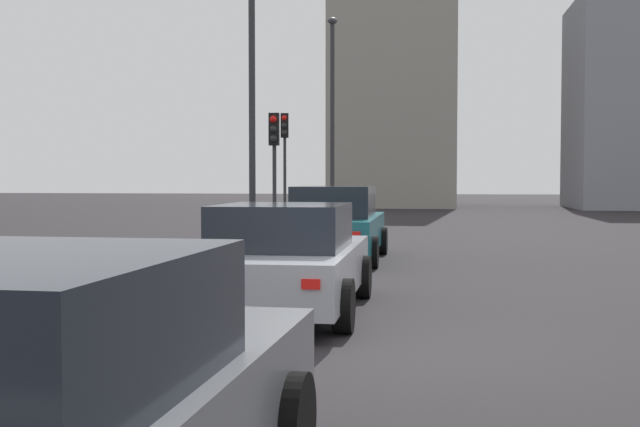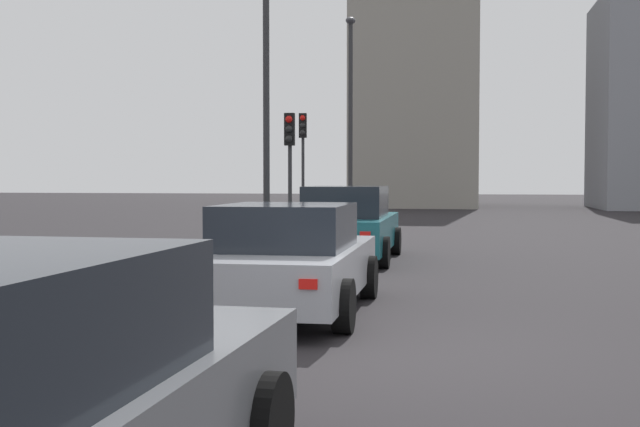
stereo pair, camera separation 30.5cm
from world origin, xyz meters
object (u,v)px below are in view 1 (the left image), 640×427
(street_lamp_far, at_px, (332,104))
(car_teal_right_lead, at_px, (335,225))
(car_silver_right_second, at_px, (285,260))
(street_lamp_kerbside, at_px, (252,52))
(traffic_light_near_left, at_px, (274,149))
(car_grey_right_third, at_px, (22,421))
(traffic_light_near_right, at_px, (285,145))

(street_lamp_far, bearing_deg, car_teal_right_lead, -172.67)
(car_silver_right_second, xyz_separation_m, street_lamp_kerbside, (9.01, 2.47, 4.17))
(car_teal_right_lead, distance_m, car_silver_right_second, 6.85)
(car_teal_right_lead, height_order, traffic_light_near_left, traffic_light_near_left)
(car_grey_right_third, relative_size, traffic_light_near_right, 1.07)
(street_lamp_kerbside, bearing_deg, street_lamp_far, -4.47)
(car_silver_right_second, relative_size, car_grey_right_third, 1.00)
(car_grey_right_third, bearing_deg, traffic_light_near_right, 9.97)
(car_silver_right_second, relative_size, street_lamp_far, 0.59)
(car_grey_right_third, distance_m, traffic_light_near_right, 26.46)
(car_teal_right_lead, bearing_deg, car_silver_right_second, -178.48)
(car_grey_right_third, bearing_deg, street_lamp_kerbside, 11.22)
(traffic_light_near_left, xyz_separation_m, traffic_light_near_right, (7.27, 1.03, 0.40))
(traffic_light_near_right, bearing_deg, car_grey_right_third, 1.93)
(car_silver_right_second, distance_m, street_lamp_kerbside, 10.23)
(car_teal_right_lead, xyz_separation_m, car_silver_right_second, (-6.84, -0.15, -0.06))
(street_lamp_kerbside, bearing_deg, traffic_light_near_left, -0.69)
(car_grey_right_third, distance_m, street_lamp_far, 26.44)
(traffic_light_near_left, height_order, traffic_light_near_right, traffic_light_near_right)
(car_silver_right_second, height_order, car_grey_right_third, car_grey_right_third)
(traffic_light_near_left, bearing_deg, car_teal_right_lead, 23.27)
(street_lamp_kerbside, bearing_deg, traffic_light_near_right, 5.79)
(traffic_light_near_left, xyz_separation_m, street_lamp_far, (7.26, -0.74, 1.87))
(street_lamp_kerbside, bearing_deg, car_silver_right_second, -164.66)
(traffic_light_near_right, distance_m, street_lamp_kerbside, 10.12)
(car_silver_right_second, height_order, street_lamp_far, street_lamp_far)
(traffic_light_near_left, relative_size, traffic_light_near_right, 0.86)
(car_grey_right_third, xyz_separation_m, street_lamp_far, (26.11, 1.83, 3.75))
(traffic_light_near_left, bearing_deg, street_lamp_far, 171.83)
(traffic_light_near_left, distance_m, street_lamp_far, 7.53)
(car_teal_right_lead, relative_size, traffic_light_near_right, 1.14)
(car_silver_right_second, relative_size, traffic_light_near_left, 1.25)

